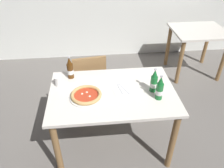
# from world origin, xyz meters

# --- Properties ---
(ground_plane) EXTENTS (8.00, 8.00, 0.00)m
(ground_plane) POSITION_xyz_m (0.00, 0.00, 0.00)
(ground_plane) COLOR slate
(dining_table_main) EXTENTS (1.20, 0.80, 0.75)m
(dining_table_main) POSITION_xyz_m (0.00, 0.00, 0.64)
(dining_table_main) COLOR silver
(dining_table_main) RESTS_ON ground_plane
(chair_behind_table) EXTENTS (0.45, 0.45, 0.85)m
(chair_behind_table) POSITION_xyz_m (-0.22, 0.61, 0.48)
(chair_behind_table) COLOR olive
(chair_behind_table) RESTS_ON ground_plane
(dining_table_background) EXTENTS (0.80, 0.70, 0.75)m
(dining_table_background) POSITION_xyz_m (1.48, 1.39, 0.59)
(dining_table_background) COLOR silver
(dining_table_background) RESTS_ON ground_plane
(pizza_margherita_near) EXTENTS (0.31, 0.31, 0.04)m
(pizza_margherita_near) POSITION_xyz_m (-0.25, -0.06, 0.77)
(pizza_margherita_near) COLOR white
(pizza_margherita_near) RESTS_ON dining_table_main
(beer_bottle_left) EXTENTS (0.07, 0.07, 0.25)m
(beer_bottle_left) POSITION_xyz_m (0.38, -0.03, 0.85)
(beer_bottle_left) COLOR #196B2D
(beer_bottle_left) RESTS_ON dining_table_main
(beer_bottle_center) EXTENTS (0.07, 0.07, 0.25)m
(beer_bottle_center) POSITION_xyz_m (0.41, -0.15, 0.85)
(beer_bottle_center) COLOR #196B2D
(beer_bottle_center) RESTS_ON dining_table_main
(beer_bottle_right) EXTENTS (0.07, 0.07, 0.25)m
(beer_bottle_right) POSITION_xyz_m (-0.40, 0.28, 0.85)
(beer_bottle_right) COLOR #512D0F
(beer_bottle_right) RESTS_ON dining_table_main
(napkin_with_cutlery) EXTENTS (0.22, 0.22, 0.01)m
(napkin_with_cutlery) POSITION_xyz_m (0.10, 0.02, 0.75)
(napkin_with_cutlery) COLOR white
(napkin_with_cutlery) RESTS_ON dining_table_main
(paper_cup) EXTENTS (0.07, 0.07, 0.09)m
(paper_cup) POSITION_xyz_m (-0.52, 0.16, 0.80)
(paper_cup) COLOR white
(paper_cup) RESTS_ON dining_table_main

